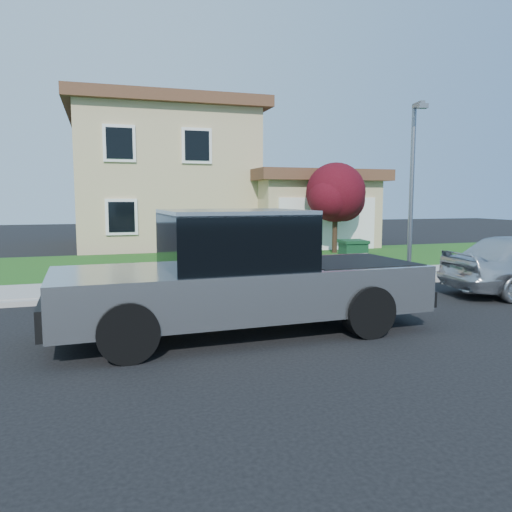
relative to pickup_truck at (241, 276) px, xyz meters
The scene contains 10 objects.
ground 1.40m from the pickup_truck, 40.49° to the left, with size 80.00×80.00×0.00m, color black.
curb 4.05m from the pickup_truck, 63.81° to the left, with size 40.00×0.20×0.12m, color gray.
sidewalk 5.03m from the pickup_truck, 69.45° to the left, with size 40.00×2.00×0.15m, color gray.
lawn 9.34m from the pickup_truck, 79.24° to the left, with size 40.00×7.00×0.10m, color #184D16.
house 17.27m from the pickup_truck, 83.13° to the left, with size 14.00×11.30×6.85m.
pickup_truck is the anchor object (origin of this frame).
woman 1.49m from the pickup_truck, 77.04° to the left, with size 0.57×0.42×1.73m.
ornamental_tree 12.76m from the pickup_truck, 56.04° to the left, with size 2.73×2.46×3.74m.
trash_bin 5.64m from the pickup_truck, 41.44° to the left, with size 0.77×0.86×1.09m.
street_lamp 6.07m from the pickup_truck, 26.20° to the left, with size 0.28×0.62×4.71m.
Camera 1 is at (-3.10, -9.00, 2.38)m, focal length 35.00 mm.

